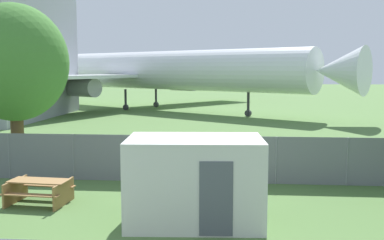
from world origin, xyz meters
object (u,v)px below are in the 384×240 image
airplane (150,71)px  picnic_bench_open_grass (39,189)px  portable_cabin (195,181)px  tree_near_hangar (14,63)px

airplane → picnic_bench_open_grass: (2.38, -33.29, -3.54)m
portable_cabin → airplane: bearing=98.6°
airplane → picnic_bench_open_grass: bearing=-53.0°
portable_cabin → tree_near_hangar: size_ratio=0.54×
tree_near_hangar → picnic_bench_open_grass: bearing=-58.7°
airplane → picnic_bench_open_grass: size_ratio=20.03×
airplane → portable_cabin: (7.38, -34.61, -2.84)m
picnic_bench_open_grass → tree_near_hangar: tree_near_hangar is taller
tree_near_hangar → airplane: bearing=88.1°
portable_cabin → tree_near_hangar: 11.21m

